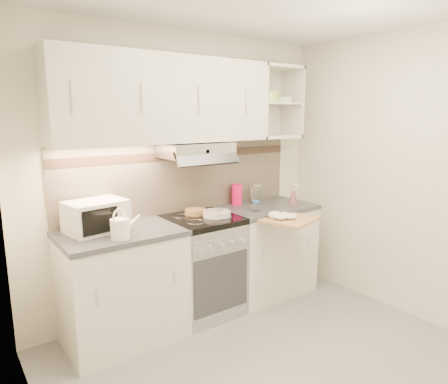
# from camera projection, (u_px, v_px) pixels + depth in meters

# --- Properties ---
(ground) EXTENTS (3.00, 3.00, 0.00)m
(ground) POSITION_uv_depth(u_px,v_px,m) (289.00, 373.00, 2.79)
(ground) COLOR #9A9A9D
(ground) RESTS_ON ground
(room_shell) EXTENTS (3.04, 2.84, 2.52)m
(room_shell) POSITION_uv_depth(u_px,v_px,m) (258.00, 137.00, 2.78)
(room_shell) COLOR silver
(room_shell) RESTS_ON ground
(base_cabinet_left) EXTENTS (0.90, 0.60, 0.86)m
(base_cabinet_left) POSITION_uv_depth(u_px,v_px,m) (123.00, 288.00, 3.15)
(base_cabinet_left) COLOR silver
(base_cabinet_left) RESTS_ON ground
(worktop_left) EXTENTS (0.92, 0.62, 0.04)m
(worktop_left) POSITION_uv_depth(u_px,v_px,m) (120.00, 234.00, 3.07)
(worktop_left) COLOR #47474C
(worktop_left) RESTS_ON base_cabinet_left
(base_cabinet_right) EXTENTS (0.90, 0.60, 0.86)m
(base_cabinet_right) POSITION_uv_depth(u_px,v_px,m) (265.00, 251.00, 4.02)
(base_cabinet_right) COLOR silver
(base_cabinet_right) RESTS_ON ground
(worktop_right) EXTENTS (0.92, 0.62, 0.04)m
(worktop_right) POSITION_uv_depth(u_px,v_px,m) (266.00, 208.00, 3.93)
(worktop_right) COLOR #47474C
(worktop_right) RESTS_ON base_cabinet_right
(electric_range) EXTENTS (0.60, 0.60, 0.90)m
(electric_range) POSITION_uv_depth(u_px,v_px,m) (203.00, 265.00, 3.58)
(electric_range) COLOR #B7B7BC
(electric_range) RESTS_ON ground
(microwave) EXTENTS (0.47, 0.38, 0.24)m
(microwave) POSITION_uv_depth(u_px,v_px,m) (96.00, 216.00, 3.04)
(microwave) COLOR silver
(microwave) RESTS_ON worktop_left
(watering_can) EXTENTS (0.26, 0.15, 0.23)m
(watering_can) POSITION_uv_depth(u_px,v_px,m) (121.00, 228.00, 2.87)
(watering_can) COLOR white
(watering_can) RESTS_ON worktop_left
(plate_stack) EXTENTS (0.25, 0.25, 0.05)m
(plate_stack) POSITION_uv_depth(u_px,v_px,m) (217.00, 214.00, 3.52)
(plate_stack) COLOR white
(plate_stack) RESTS_ON electric_range
(bread_loaf) EXTENTS (0.19, 0.19, 0.05)m
(bread_loaf) POSITION_uv_depth(u_px,v_px,m) (195.00, 212.00, 3.58)
(bread_loaf) COLOR #B5753F
(bread_loaf) RESTS_ON electric_range
(pink_pitcher) EXTENTS (0.11, 0.10, 0.21)m
(pink_pitcher) POSITION_uv_depth(u_px,v_px,m) (237.00, 194.00, 3.95)
(pink_pitcher) COLOR #F70B5A
(pink_pitcher) RESTS_ON worktop_right
(glass_jar) EXTENTS (0.10, 0.10, 0.20)m
(glass_jar) POSITION_uv_depth(u_px,v_px,m) (256.00, 193.00, 4.02)
(glass_jar) COLOR white
(glass_jar) RESTS_ON worktop_right
(spice_jar) EXTENTS (0.07, 0.07, 0.10)m
(spice_jar) POSITION_uv_depth(u_px,v_px,m) (256.00, 206.00, 3.70)
(spice_jar) COLOR white
(spice_jar) RESTS_ON worktop_right
(spray_bottle) EXTENTS (0.08, 0.08, 0.22)m
(spray_bottle) POSITION_uv_depth(u_px,v_px,m) (293.00, 195.00, 4.00)
(spray_bottle) COLOR pink
(spray_bottle) RESTS_ON worktop_right
(cutting_board) EXTENTS (0.54, 0.50, 0.02)m
(cutting_board) POSITION_uv_depth(u_px,v_px,m) (290.00, 219.00, 3.52)
(cutting_board) COLOR tan
(cutting_board) RESTS_ON base_cabinet_right
(dish_towel) EXTENTS (0.31, 0.29, 0.07)m
(dish_towel) POSITION_uv_depth(u_px,v_px,m) (284.00, 214.00, 3.52)
(dish_towel) COLOR white
(dish_towel) RESTS_ON cutting_board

